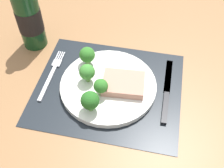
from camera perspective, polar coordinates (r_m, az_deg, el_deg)
The scene contains 11 objects.
ground_plane at distance 77.65cm, azimuth -0.76°, elevation -1.54°, with size 140.00×110.00×3.00cm, color brown.
placemat at distance 76.36cm, azimuth -0.77°, elevation -0.77°, with size 40.01×33.70×0.30cm, color black.
plate at distance 75.63cm, azimuth -0.78°, elevation -0.32°, with size 26.39×26.39×1.60cm, color silver.
steak at distance 73.94cm, azimuth 2.44°, elevation 0.32°, with size 11.12×8.51×2.16cm, color tan.
broccoli_back_left at distance 78.04cm, azimuth -5.17°, elevation 6.00°, with size 4.48×4.48×5.74cm.
broccoli_near_steak at distance 70.41cm, azimuth -2.34°, elevation -0.48°, with size 3.79×3.79×5.18cm.
broccoli_center at distance 67.14cm, azimuth -4.58°, elevation -3.46°, with size 4.68×4.68×6.08cm.
broccoli_near_fork at distance 73.37cm, azimuth -5.23°, elevation 2.36°, with size 4.30×4.30×5.65cm.
fork at distance 81.08cm, azimuth -12.39°, elevation 2.08°, with size 2.40×19.20×0.50cm.
knife at distance 75.76cm, azimuth 11.24°, elevation -2.15°, with size 1.80×23.00×0.80cm.
wine_bottle at distance 86.16cm, azimuth -16.94°, elevation 13.36°, with size 7.53×7.53×29.11cm.
Camera 1 is at (10.75, -46.82, 59.51)cm, focal length 44.08 mm.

